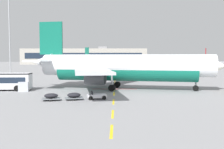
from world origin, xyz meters
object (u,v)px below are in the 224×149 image
Objects in this scene: airliner_mid_left at (98,64)px; baggage_train at (74,96)px; airliner_foreground at (123,67)px; airliner_far_center at (206,62)px; uld_cargo_container at (24,87)px; apron_light_mast_near at (9,19)px.

airliner_mid_left reaches higher than baggage_train.
airliner_foreground is 13.83m from baggage_train.
airliner_foreground is 1.31× the size of airliner_far_center.
airliner_mid_left is 62.24m from baggage_train.
airliner_mid_left is 0.95× the size of airliner_far_center.
uld_cargo_container is (-60.48, -90.66, -2.28)m from airliner_far_center.
uld_cargo_container is at bearing -123.71° from airliner_far_center.
apron_light_mast_near is at bearing -141.85° from airliner_mid_left.
airliner_foreground is 98.05m from airliner_far_center.
airliner_foreground reaches higher than airliner_far_center.
airliner_foreground is 1.39× the size of airliner_mid_left.
airliner_far_center is 14.25× the size of uld_cargo_container.
airliner_far_center is at bearing 35.65° from airliner_mid_left.
airliner_foreground is 17.18m from uld_cargo_container.
baggage_train is at bearing -41.14° from uld_cargo_container.
baggage_train is 13.07m from uld_cargo_container.
airliner_foreground is 3.98× the size of baggage_train.
airliner_foreground is at bearing 10.09° from uld_cargo_container.
airliner_far_center is 0.97× the size of apron_light_mast_near.
airliner_mid_left is at bearing 90.97° from baggage_train.
apron_light_mast_near is at bearing -143.53° from airliner_far_center.
airliner_mid_left is (-7.84, 50.62, -0.94)m from airliner_foreground.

